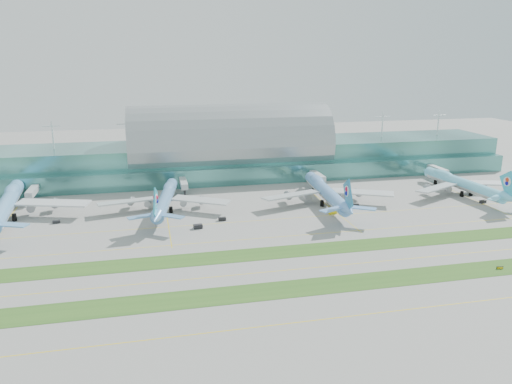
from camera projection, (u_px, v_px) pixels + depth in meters
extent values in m
plane|color=gray|center=(288.00, 254.00, 184.67)|extent=(700.00, 700.00, 0.00)
cube|color=#3D7A75|center=(229.00, 159.00, 304.40)|extent=(340.00, 42.00, 20.00)
cube|color=#3D7A75|center=(237.00, 176.00, 283.13)|extent=(340.00, 8.00, 10.00)
ellipsoid|color=#9EA5A8|center=(229.00, 143.00, 301.76)|extent=(340.00, 46.20, 16.17)
cylinder|color=white|center=(229.00, 129.00, 299.64)|extent=(0.80, 0.80, 16.00)
cube|color=#B2B7B7|center=(33.00, 190.00, 250.45)|extent=(3.50, 22.00, 3.00)
cylinder|color=black|center=(30.00, 202.00, 241.97)|extent=(1.00, 1.00, 4.00)
cube|color=#B2B7B7|center=(183.00, 182.00, 266.15)|extent=(3.50, 22.00, 3.00)
cylinder|color=black|center=(185.00, 194.00, 257.67)|extent=(1.00, 1.00, 4.00)
cube|color=#B2B7B7|center=(317.00, 175.00, 281.85)|extent=(3.50, 22.00, 3.00)
cylinder|color=black|center=(322.00, 186.00, 273.37)|extent=(1.00, 1.00, 4.00)
cube|color=#B2B7B7|center=(436.00, 169.00, 297.55)|extent=(3.50, 22.00, 3.00)
cylinder|color=black|center=(445.00, 179.00, 289.07)|extent=(1.00, 1.00, 4.00)
cube|color=#2D591E|center=(313.00, 287.00, 158.30)|extent=(420.00, 12.00, 0.08)
cube|color=#2D591E|center=(287.00, 252.00, 186.54)|extent=(420.00, 12.00, 0.08)
cube|color=yellow|center=(336.00, 318.00, 139.48)|extent=(420.00, 0.35, 0.01)
cube|color=yellow|center=(299.00, 269.00, 171.49)|extent=(420.00, 0.35, 0.01)
cube|color=yellow|center=(276.00, 237.00, 201.61)|extent=(420.00, 0.35, 0.01)
cube|color=yellow|center=(263.00, 220.00, 222.32)|extent=(420.00, 0.35, 0.01)
cylinder|color=#609DD4|center=(6.00, 204.00, 222.61)|extent=(12.59, 68.29, 6.80)
ellipsoid|color=#609DD4|center=(12.00, 190.00, 239.62)|extent=(8.20, 21.14, 4.84)
cone|color=#609DD4|center=(18.00, 185.00, 256.29)|extent=(7.24, 6.04, 6.80)
cube|color=silver|center=(53.00, 203.00, 226.41)|extent=(33.85, 17.55, 1.34)
cylinder|color=gray|center=(43.00, 205.00, 231.04)|extent=(4.23, 6.33, 3.73)
cylinder|color=black|center=(16.00, 200.00, 247.70)|extent=(1.97, 1.97, 3.29)
cylinder|color=black|center=(14.00, 217.00, 220.86)|extent=(1.97, 1.97, 3.29)
cylinder|color=#5A91C7|center=(165.00, 199.00, 234.94)|extent=(15.12, 58.14, 5.80)
ellipsoid|color=#5A91C7|center=(169.00, 187.00, 250.15)|extent=(8.29, 18.28, 4.13)
cone|color=#5A91C7|center=(172.00, 182.00, 265.01)|extent=(6.48, 5.55, 5.80)
cone|color=#5A91C7|center=(156.00, 218.00, 203.14)|extent=(6.80, 9.20, 5.51)
cube|color=silver|center=(129.00, 201.00, 232.34)|extent=(28.91, 13.02, 1.14)
cylinder|color=#999DA1|center=(140.00, 202.00, 237.94)|extent=(3.97, 5.59, 3.18)
cube|color=silver|center=(201.00, 200.00, 234.15)|extent=(27.62, 20.60, 1.14)
cylinder|color=#999DA1|center=(193.00, 201.00, 239.30)|extent=(3.97, 5.59, 3.18)
cube|color=#2BA3BF|center=(156.00, 203.00, 203.38)|extent=(2.55, 12.22, 13.48)
cylinder|color=white|center=(156.00, 199.00, 203.91)|extent=(1.56, 4.57, 4.49)
cylinder|color=black|center=(171.00, 195.00, 257.29)|extent=(1.68, 1.68, 2.81)
cylinder|color=black|center=(159.00, 210.00, 232.33)|extent=(1.68, 1.68, 2.81)
cylinder|color=black|center=(171.00, 210.00, 232.63)|extent=(1.68, 1.68, 2.81)
cylinder|color=#68A1E6|center=(326.00, 192.00, 245.35)|extent=(10.88, 62.22, 6.19)
ellipsoid|color=#68A1E6|center=(317.00, 180.00, 261.45)|extent=(7.30, 19.22, 4.41)
cone|color=#68A1E6|center=(309.00, 176.00, 277.20)|extent=(6.55, 5.45, 6.19)
cone|color=#68A1E6|center=(349.00, 211.00, 211.66)|extent=(6.55, 9.41, 5.88)
cube|color=silver|center=(291.00, 195.00, 241.08)|extent=(30.84, 16.25, 1.22)
cylinder|color=gray|center=(298.00, 196.00, 247.40)|extent=(3.80, 5.74, 3.40)
cube|color=silver|center=(362.00, 192.00, 246.02)|extent=(30.19, 20.04, 1.22)
cylinder|color=gray|center=(350.00, 194.00, 251.10)|extent=(3.80, 5.74, 3.40)
cube|color=teal|center=(348.00, 195.00, 211.90)|extent=(1.59, 13.14, 14.40)
cylinder|color=white|center=(348.00, 191.00, 212.46)|extent=(1.26, 4.85, 4.79)
cylinder|color=black|center=(314.00, 189.00, 269.03)|extent=(1.80, 1.80, 3.00)
cylinder|color=black|center=(322.00, 203.00, 242.34)|extent=(1.80, 1.80, 3.00)
cylinder|color=black|center=(334.00, 203.00, 243.16)|extent=(1.80, 1.80, 3.00)
cylinder|color=#6ED2F3|center=(462.00, 184.00, 262.29)|extent=(10.16, 58.58, 5.83)
ellipsoid|color=#6ED2F3|center=(443.00, 174.00, 276.94)|extent=(6.85, 18.09, 4.15)
cone|color=#6ED2F3|center=(426.00, 171.00, 291.28)|extent=(6.16, 5.12, 5.83)
cone|color=#6ED2F3|center=(510.00, 198.00, 231.61)|extent=(6.15, 8.85, 5.54)
cube|color=silver|center=(437.00, 188.00, 255.93)|extent=(28.43, 18.84, 1.15)
cylinder|color=#93969B|center=(438.00, 188.00, 262.32)|extent=(3.57, 5.40, 3.20)
cube|color=silver|center=(491.00, 183.00, 265.38)|extent=(29.03, 15.33, 1.15)
cylinder|color=#93969B|center=(478.00, 185.00, 269.41)|extent=(3.57, 5.40, 3.20)
cube|color=#2FB5D3|center=(509.00, 185.00, 231.78)|extent=(1.48, 12.37, 13.56)
cylinder|color=white|center=(508.00, 181.00, 232.27)|extent=(1.18, 4.56, 4.51)
cylinder|color=black|center=(435.00, 182.00, 283.89)|extent=(1.69, 1.69, 2.82)
cylinder|color=black|center=(462.00, 194.00, 259.17)|extent=(1.69, 1.69, 2.82)
cylinder|color=black|center=(471.00, 193.00, 260.75)|extent=(1.69, 1.69, 2.82)
cube|color=black|center=(56.00, 222.00, 218.05)|extent=(3.15, 1.80, 1.26)
cube|color=black|center=(198.00, 226.00, 211.46)|extent=(3.94, 2.65, 1.74)
cube|color=black|center=(222.00, 219.00, 221.59)|extent=(3.35, 1.71, 1.48)
cube|color=#D2C30C|center=(333.00, 212.00, 230.82)|extent=(3.98, 2.55, 1.64)
cube|color=black|center=(355.00, 205.00, 241.67)|extent=(3.37, 1.75, 1.43)
cube|color=black|center=(483.00, 202.00, 248.04)|extent=(3.82, 2.59, 1.42)
cube|color=black|center=(509.00, 199.00, 251.91)|extent=(3.48, 1.86, 1.38)
cube|color=black|center=(500.00, 268.00, 171.27)|extent=(2.30, 0.61, 0.97)
cube|color=yellow|center=(500.00, 268.00, 171.11)|extent=(1.92, 0.37, 0.71)
cylinder|color=black|center=(497.00, 268.00, 171.30)|extent=(0.11, 0.11, 0.44)
cylinder|color=black|center=(502.00, 268.00, 171.37)|extent=(0.11, 0.11, 0.44)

